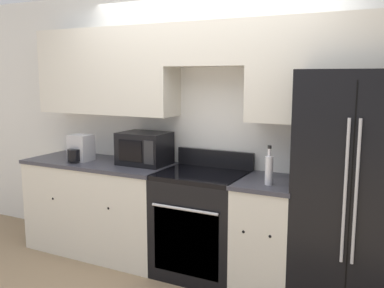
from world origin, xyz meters
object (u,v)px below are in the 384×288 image
at_px(oven_range, 202,223).
at_px(refrigerator, 357,192).
at_px(microwave, 144,148).
at_px(bottle, 269,169).

height_order(oven_range, refrigerator, refrigerator).
xyz_separation_m(microwave, bottle, (1.29, -0.21, -0.03)).
bearing_deg(refrigerator, microwave, 179.26).
distance_m(refrigerator, bottle, 0.67).
bearing_deg(microwave, refrigerator, -0.74).
xyz_separation_m(oven_range, microwave, (-0.65, 0.08, 0.62)).
bearing_deg(bottle, oven_range, 168.67).
bearing_deg(microwave, bottle, -9.37).
distance_m(oven_range, microwave, 0.90).
distance_m(oven_range, refrigerator, 1.35).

